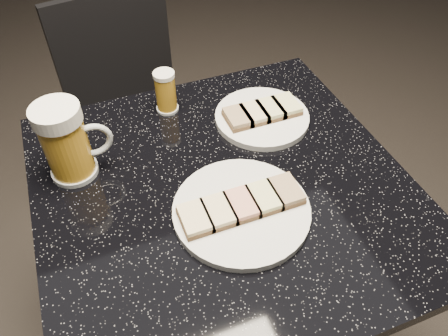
{
  "coord_description": "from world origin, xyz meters",
  "views": [
    {
      "loc": [
        -0.2,
        -0.52,
        1.37
      ],
      "look_at": [
        0.0,
        0.0,
        0.8
      ],
      "focal_mm": 35.0,
      "sensor_mm": 36.0,
      "label": 1
    }
  ],
  "objects": [
    {
      "name": "plate_large",
      "position": [
        0.01,
        -0.07,
        0.76
      ],
      "size": [
        0.25,
        0.25,
        0.01
      ],
      "primitive_type": "cylinder",
      "color": "silver",
      "rests_on": "table"
    },
    {
      "name": "plate_small",
      "position": [
        0.15,
        0.15,
        0.76
      ],
      "size": [
        0.21,
        0.21,
        0.01
      ],
      "primitive_type": "cylinder",
      "color": "silver",
      "rests_on": "table"
    },
    {
      "name": "canapes_on_plate_large",
      "position": [
        0.01,
        -0.07,
        0.77
      ],
      "size": [
        0.22,
        0.07,
        0.02
      ],
      "color": "#4C3521",
      "rests_on": "plate_large"
    },
    {
      "name": "beer_tumbler",
      "position": [
        -0.03,
        0.27,
        0.8
      ],
      "size": [
        0.05,
        0.05,
        0.1
      ],
      "color": "silver",
      "rests_on": "table"
    },
    {
      "name": "table",
      "position": [
        0.0,
        0.0,
        0.51
      ],
      "size": [
        0.7,
        0.7,
        0.75
      ],
      "color": "black",
      "rests_on": "floor"
    },
    {
      "name": "beer_mug",
      "position": [
        -0.26,
        0.14,
        0.83
      ],
      "size": [
        0.13,
        0.09,
        0.16
      ],
      "color": "silver",
      "rests_on": "table"
    },
    {
      "name": "chair",
      "position": [
        -0.06,
        0.6,
        0.5
      ],
      "size": [
        0.42,
        0.42,
        0.85
      ],
      "color": "black",
      "rests_on": "floor"
    },
    {
      "name": "canapes_on_plate_small",
      "position": [
        0.15,
        0.15,
        0.77
      ],
      "size": [
        0.17,
        0.07,
        0.02
      ],
      "color": "#4C3521",
      "rests_on": "plate_small"
    }
  ]
}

